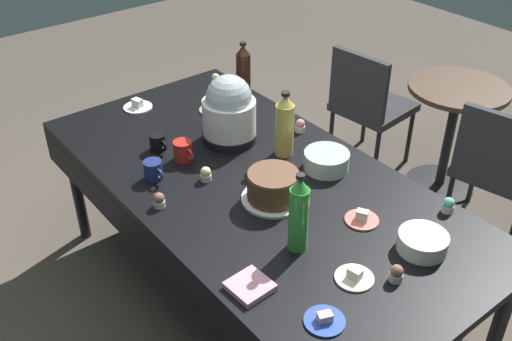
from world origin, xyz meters
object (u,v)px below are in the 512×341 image
ceramic_snack_bowl (423,242)px  dessert_plate_cobalt (325,320)px  coffee_mug_red (183,151)px  cupcake_berry (159,200)px  dessert_plate_cream (354,277)px  round_cafe_table (453,119)px  cupcake_lemon (448,205)px  frosted_layer_cake (273,187)px  cupcake_vanilla (397,273)px  glass_salad_bowl (326,161)px  dessert_plate_white (138,106)px  potluck_table (256,191)px  dessert_plate_sage (213,108)px  cupcake_cocoa (206,174)px  maroon_chair_right (499,165)px  coffee_mug_navy (154,170)px  soda_bottle_lime_soda (299,215)px  maroon_chair_left (368,102)px  cupcake_rose (300,126)px  coffee_mug_black (158,142)px  dessert_plate_coral (362,218)px  slow_cooker (229,111)px  cupcake_mint (216,79)px  soda_bottle_cola (243,73)px  soda_bottle_ginger_ale (285,126)px

ceramic_snack_bowl → dessert_plate_cobalt: bearing=-86.6°
coffee_mug_red → cupcake_berry: bearing=-48.5°
dessert_plate_cream → round_cafe_table: dessert_plate_cream is taller
cupcake_lemon → ceramic_snack_bowl: bearing=-72.7°
frosted_layer_cake → cupcake_vanilla: (0.64, 0.04, -0.03)m
dessert_plate_cobalt → cupcake_lemon: bearing=98.2°
cupcake_vanilla → cupcake_lemon: bearing=105.6°
glass_salad_bowl → dessert_plate_white: size_ratio=1.33×
glass_salad_bowl → cupcake_berry: bearing=-106.6°
potluck_table → dessert_plate_cream: 0.72m
ceramic_snack_bowl → dessert_plate_sage: bearing=179.2°
dessert_plate_cobalt → dessert_plate_sage: size_ratio=0.96×
ceramic_snack_bowl → cupcake_cocoa: size_ratio=2.83×
cupcake_cocoa → maroon_chair_right: (0.55, 1.54, -0.29)m
glass_salad_bowl → maroon_chair_right: (0.29, 1.05, -0.30)m
dessert_plate_white → maroon_chair_right: (1.35, 1.44, -0.27)m
potluck_table → glass_salad_bowl: size_ratio=10.53×
dessert_plate_cream → coffee_mug_navy: coffee_mug_navy is taller
dessert_plate_sage → soda_bottle_lime_soda: bearing=-18.9°
glass_salad_bowl → cupcake_vanilla: 0.75m
cupcake_berry → maroon_chair_left: 1.87m
cupcake_rose → coffee_mug_black: (-0.29, -0.65, 0.01)m
glass_salad_bowl → coffee_mug_navy: 0.78m
glass_salad_bowl → coffee_mug_red: bearing=-134.8°
dessert_plate_white → cupcake_cocoa: size_ratio=2.33×
dessert_plate_cream → coffee_mug_black: 1.21m
frosted_layer_cake → cupcake_berry: frosted_layer_cake is taller
cupcake_berry → dessert_plate_cream: bearing=22.2°
dessert_plate_coral → cupcake_rose: (-0.70, 0.29, 0.02)m
potluck_table → maroon_chair_right: (0.42, 1.36, -0.20)m
slow_cooker → dessert_plate_cobalt: 1.24m
cupcake_mint → slow_cooker: bearing=-28.8°
glass_salad_bowl → round_cafe_table: glass_salad_bowl is taller
glass_salad_bowl → maroon_chair_left: (-0.67, 1.05, -0.30)m
frosted_layer_cake → coffee_mug_navy: bearing=-144.9°
soda_bottle_cola → maroon_chair_right: bearing=40.1°
dessert_plate_coral → ceramic_snack_bowl: bearing=10.8°
dessert_plate_cobalt → maroon_chair_left: (-1.33, 1.69, -0.27)m
frosted_layer_cake → soda_bottle_cola: 0.97m
slow_cooker → glass_salad_bowl: 0.54m
maroon_chair_left → potluck_table: bearing=-68.2°
dessert_plate_sage → dessert_plate_white: bearing=-132.6°
dessert_plate_sage → round_cafe_table: size_ratio=0.20×
glass_salad_bowl → round_cafe_table: bearing=97.9°
dessert_plate_cream → cupcake_mint: bearing=161.8°
soda_bottle_lime_soda → soda_bottle_ginger_ale: soda_bottle_lime_soda is taller
dessert_plate_cream → maroon_chair_right: size_ratio=0.17×
cupcake_vanilla → cupcake_mint: bearing=166.2°
soda_bottle_cola → soda_bottle_ginger_ale: bearing=-19.2°
soda_bottle_cola → soda_bottle_ginger_ale: 0.62m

